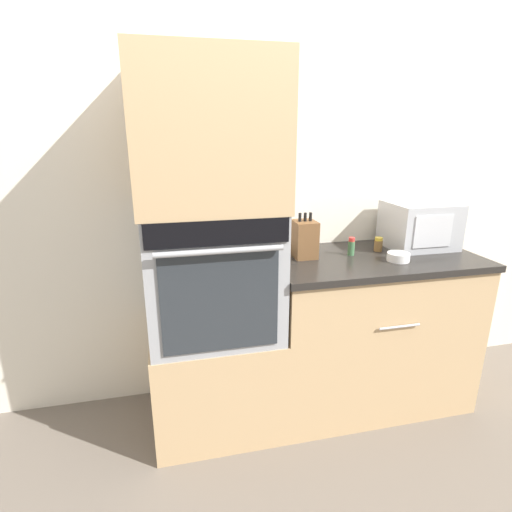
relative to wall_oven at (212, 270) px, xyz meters
The scene contains 11 objects.
ground_plane 0.98m from the wall_oven, 42.24° to the right, with size 12.00×12.00×0.00m, color #6B6056.
wall_back 0.60m from the wall_oven, 45.61° to the left, with size 8.00×0.05×2.50m.
oven_cabinet_base 0.60m from the wall_oven, 90.00° to the left, with size 0.65×0.60×0.56m.
wall_oven is the anchor object (origin of this frame).
oven_cabinet_upper 0.65m from the wall_oven, 90.00° to the left, with size 0.65×0.60×0.66m.
counter_unit 0.98m from the wall_oven, ahead, with size 1.14×0.63×0.89m.
microwave 1.23m from the wall_oven, ahead, with size 0.37×0.31×0.26m.
knife_block 0.52m from the wall_oven, ahead, with size 0.12×0.14×0.24m.
bowl 0.97m from the wall_oven, ahead, with size 0.12×0.12×0.04m.
condiment_jar_near 0.96m from the wall_oven, ahead, with size 0.05×0.05×0.08m.
condiment_jar_mid 0.77m from the wall_oven, ahead, with size 0.04×0.04×0.10m.
Camera 1 is at (-0.53, -1.58, 1.54)m, focal length 28.00 mm.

